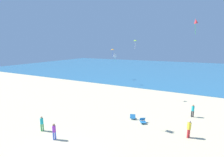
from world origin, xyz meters
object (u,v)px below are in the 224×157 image
person_2 (193,110)px  beach_chair_far_right (133,117)px  person_4 (54,131)px  kite_red (196,21)px  kite_lime (135,41)px  kite_orange (113,49)px  kite_white (115,56)px  person_1 (42,123)px  person_3 (189,128)px  beach_chair_far_left (143,121)px

person_2 → beach_chair_far_right: bearing=-68.3°
person_4 → kite_red: bearing=-104.3°
person_4 → kite_lime: size_ratio=1.16×
beach_chair_far_right → person_4: bearing=132.2°
kite_red → kite_orange: kite_red is taller
kite_white → person_1: bearing=-79.0°
beach_chair_far_right → person_1: bearing=118.9°
person_4 → kite_lime: (2.04, 13.98, 7.81)m
kite_red → kite_lime: bearing=151.3°
person_2 → kite_white: kite_white is taller
beach_chair_far_right → kite_red: kite_red is taller
person_2 → person_3: 4.92m
kite_lime → beach_chair_far_right: bearing=-70.7°
person_4 → kite_red: size_ratio=0.97×
person_1 → kite_lime: bearing=107.3°
person_4 → kite_orange: kite_orange is taller
person_2 → kite_orange: kite_orange is taller
kite_white → kite_lime: 15.42m
person_1 → person_4: bearing=20.2°
beach_chair_far_left → person_1: (-7.93, -5.94, 0.58)m
beach_chair_far_left → person_3: 4.51m
person_3 → kite_lime: bearing=168.9°
kite_red → beach_chair_far_left: bearing=-141.1°
beach_chair_far_right → kite_white: 22.93m
person_1 → kite_white: size_ratio=0.78×
kite_lime → person_4: bearing=-98.3°
person_4 → beach_chair_far_right: bearing=-92.4°
beach_chair_far_left → person_3: (4.37, -0.89, 0.68)m
beach_chair_far_left → beach_chair_far_right: bearing=-140.5°
person_2 → kite_red: kite_red is taller
beach_chair_far_left → person_1: person_1 is taller
beach_chair_far_right → kite_orange: kite_orange is taller
person_1 → person_3: size_ratio=0.90×
person_4 → kite_white: bearing=-43.9°
person_2 → kite_red: size_ratio=0.98×
kite_red → kite_white: bearing=136.2°
kite_white → person_4: bearing=-74.7°
person_1 → kite_red: (11.95, 9.18, 9.42)m
person_3 → person_4: person_3 is taller
person_3 → kite_orange: 22.87m
kite_white → kite_red: bearing=-43.8°
kite_lime → beach_chair_far_left: bearing=-63.5°
beach_chair_far_left → person_4: person_4 is taller
beach_chair_far_left → kite_white: 23.92m
person_2 → kite_lime: kite_lime is taller
person_3 → person_4: 11.58m
person_4 → kite_lime: 16.14m
kite_orange → person_2: bearing=-34.4°
person_2 → kite_white: size_ratio=0.78×
beach_chair_far_left → kite_orange: (-11.11, 14.74, 6.93)m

